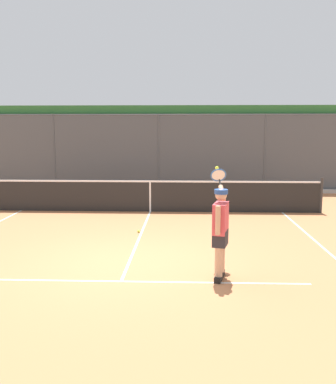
{
  "coord_description": "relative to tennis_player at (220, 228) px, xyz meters",
  "views": [
    {
      "loc": [
        -1.05,
        7.85,
        2.53
      ],
      "look_at": [
        -0.66,
        -2.04,
        1.05
      ],
      "focal_mm": 39.82,
      "sensor_mm": 36.0,
      "label": 1
    }
  ],
  "objects": [
    {
      "name": "ground_plane",
      "position": [
        1.65,
        -0.87,
        -0.89
      ],
      "size": [
        60.0,
        60.0,
        0.0
      ],
      "primitive_type": "plane",
      "color": "#C67A4C"
    },
    {
      "name": "tennis_player",
      "position": [
        0.0,
        0.0,
        0.0
      ],
      "size": [
        0.33,
        1.35,
        1.83
      ],
      "rotation": [
        0.0,
        0.0,
        -1.82
      ],
      "color": "black",
      "rests_on": "ground"
    },
    {
      "name": "court_line_markings",
      "position": [
        1.65,
        0.44,
        -0.89
      ],
      "size": [
        8.1,
        11.01,
        0.01
      ],
      "color": "white",
      "rests_on": "ground"
    },
    {
      "name": "tennis_net",
      "position": [
        1.65,
        -5.83,
        -0.39
      ],
      "size": [
        10.41,
        0.09,
        1.07
      ],
      "color": "#2D2D2D",
      "rests_on": "ground"
    },
    {
      "name": "fence_backdrop",
      "position": [
        1.65,
        -10.69,
        0.82
      ],
      "size": [
        19.85,
        1.37,
        3.45
      ],
      "color": "#474C51",
      "rests_on": "ground"
    },
    {
      "name": "tennis_ball_near_baseline",
      "position": [
        1.72,
        -3.16,
        -0.86
      ],
      "size": [
        0.07,
        0.07,
        0.07
      ],
      "primitive_type": "sphere",
      "color": "#D6E042",
      "rests_on": "ground"
    }
  ]
}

